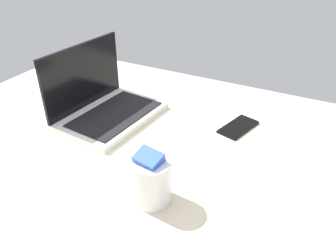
{
  "coord_description": "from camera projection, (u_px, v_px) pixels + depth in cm",
  "views": [
    {
      "loc": [
        -31.5,
        -46.7,
        73.74
      ],
      "look_at": [
        40.5,
        -9.28,
        24.0
      ],
      "focal_mm": 35.95,
      "sensor_mm": 36.0,
      "label": 1
    }
  ],
  "objects": [
    {
      "name": "laptop",
      "position": [
        104.0,
        104.0,
        1.1
      ],
      "size": [
        34.97,
        25.94,
        23.0
      ],
      "rotation": [
        0.0,
        0.0,
        -0.09
      ],
      "color": "silver",
      "rests_on": "bed_mattress"
    },
    {
      "name": "snack_cup",
      "position": [
        151.0,
        179.0,
        0.76
      ],
      "size": [
        9.0,
        9.08,
        13.6
      ],
      "color": "silver",
      "rests_on": "bed_mattress"
    },
    {
      "name": "cell_phone",
      "position": [
        238.0,
        127.0,
        1.05
      ],
      "size": [
        15.32,
        10.33,
        0.8
      ],
      "primitive_type": "cube",
      "rotation": [
        0.0,
        0.0,
        4.44
      ],
      "color": "black",
      "rests_on": "bed_mattress"
    }
  ]
}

